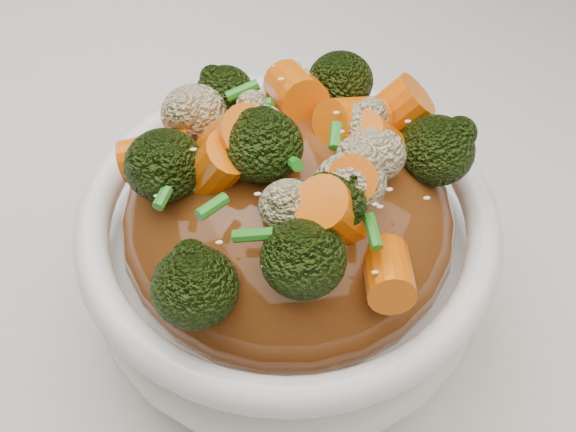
{
  "coord_description": "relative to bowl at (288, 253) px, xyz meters",
  "views": [
    {
      "loc": [
        -0.05,
        -0.22,
        1.09
      ],
      "look_at": [
        -0.03,
        -0.0,
        0.82
      ],
      "focal_mm": 42.0,
      "sensor_mm": 36.0,
      "label": 1
    }
  ],
  "objects": [
    {
      "name": "tablecloth",
      "position": [
        0.03,
        0.0,
        -0.06
      ],
      "size": [
        1.2,
        0.8,
        0.04
      ],
      "primitive_type": "cube",
      "color": "silver",
      "rests_on": "dining_table"
    },
    {
      "name": "bowl",
      "position": [
        0.0,
        0.0,
        0.0
      ],
      "size": [
        0.27,
        0.27,
        0.08
      ],
      "primitive_type": null,
      "rotation": [
        0.0,
        0.0,
        -0.3
      ],
      "color": "white",
      "rests_on": "tablecloth"
    },
    {
      "name": "sauce_base",
      "position": [
        -0.0,
        -0.0,
        0.03
      ],
      "size": [
        0.21,
        0.21,
        0.09
      ],
      "primitive_type": "ellipsoid",
      "rotation": [
        0.0,
        0.0,
        -0.3
      ],
      "color": "#653211",
      "rests_on": "bowl"
    },
    {
      "name": "carrots",
      "position": [
        -0.0,
        -0.0,
        0.09
      ],
      "size": [
        0.21,
        0.21,
        0.05
      ],
      "primitive_type": null,
      "rotation": [
        0.0,
        0.0,
        -0.3
      ],
      "color": "orange",
      "rests_on": "sauce_base"
    },
    {
      "name": "broccoli",
      "position": [
        -0.0,
        -0.0,
        0.09
      ],
      "size": [
        0.21,
        0.21,
        0.04
      ],
      "primitive_type": null,
      "rotation": [
        0.0,
        0.0,
        -0.3
      ],
      "color": "black",
      "rests_on": "sauce_base"
    },
    {
      "name": "cauliflower",
      "position": [
        -0.0,
        -0.0,
        0.09
      ],
      "size": [
        0.21,
        0.21,
        0.04
      ],
      "primitive_type": null,
      "rotation": [
        0.0,
        0.0,
        -0.3
      ],
      "color": "#CCBE8B",
      "rests_on": "sauce_base"
    },
    {
      "name": "scallions",
      "position": [
        -0.0,
        -0.0,
        0.09
      ],
      "size": [
        0.16,
        0.16,
        0.02
      ],
      "primitive_type": null,
      "rotation": [
        0.0,
        0.0,
        -0.3
      ],
      "color": "#25811D",
      "rests_on": "sauce_base"
    },
    {
      "name": "sesame_seeds",
      "position": [
        -0.0,
        -0.0,
        0.09
      ],
      "size": [
        0.19,
        0.19,
        0.01
      ],
      "primitive_type": null,
      "rotation": [
        0.0,
        0.0,
        -0.3
      ],
      "color": "beige",
      "rests_on": "sauce_base"
    }
  ]
}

